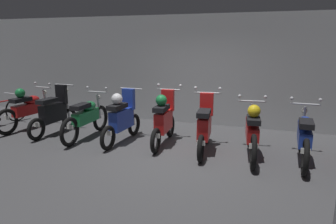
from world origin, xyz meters
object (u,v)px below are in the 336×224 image
(motorbike_slot_0, at_px, (28,109))
(motorbike_slot_3, at_px, (122,118))
(motorbike_slot_1, at_px, (54,113))
(motorbike_slot_5, at_px, (205,126))
(motorbike_slot_2, at_px, (87,117))
(motorbike_slot_4, at_px, (164,119))
(motorbike_slot_7, at_px, (304,137))
(motorbike_slot_6, at_px, (252,131))

(motorbike_slot_0, bearing_deg, motorbike_slot_3, -4.59)
(motorbike_slot_1, xyz_separation_m, motorbike_slot_3, (1.88, -0.07, 0.04))
(motorbike_slot_1, bearing_deg, motorbike_slot_5, -0.88)
(motorbike_slot_1, relative_size, motorbike_slot_2, 0.86)
(motorbike_slot_0, distance_m, motorbike_slot_2, 1.89)
(motorbike_slot_0, xyz_separation_m, motorbike_slot_3, (2.83, -0.23, 0.04))
(motorbike_slot_1, xyz_separation_m, motorbike_slot_2, (0.94, -0.04, -0.03))
(motorbike_slot_4, relative_size, motorbike_slot_7, 0.86)
(motorbike_slot_2, distance_m, motorbike_slot_5, 2.82)
(motorbike_slot_1, height_order, motorbike_slot_2, motorbike_slot_1)
(motorbike_slot_4, relative_size, motorbike_slot_6, 0.86)
(motorbike_slot_3, bearing_deg, motorbike_slot_1, 178.01)
(motorbike_slot_2, relative_size, motorbike_slot_3, 1.16)
(motorbike_slot_3, xyz_separation_m, motorbike_slot_5, (1.88, 0.01, -0.04))
(motorbike_slot_1, relative_size, motorbike_slot_4, 1.00)
(motorbike_slot_6, bearing_deg, motorbike_slot_0, 177.74)
(motorbike_slot_3, relative_size, motorbike_slot_7, 0.86)
(motorbike_slot_2, relative_size, motorbike_slot_5, 1.16)
(motorbike_slot_4, bearing_deg, motorbike_slot_1, -178.20)
(motorbike_slot_0, distance_m, motorbike_slot_6, 5.65)
(motorbike_slot_7, bearing_deg, motorbike_slot_1, 179.79)
(motorbike_slot_2, height_order, motorbike_slot_6, same)
(motorbike_slot_1, distance_m, motorbike_slot_6, 4.71)
(motorbike_slot_4, bearing_deg, motorbike_slot_7, -2.21)
(motorbike_slot_0, bearing_deg, motorbike_slot_2, -6.00)
(motorbike_slot_2, xyz_separation_m, motorbike_slot_3, (0.94, -0.03, 0.07))
(motorbike_slot_3, bearing_deg, motorbike_slot_2, 178.23)
(motorbike_slot_4, bearing_deg, motorbike_slot_6, -4.56)
(motorbike_slot_6, relative_size, motorbike_slot_7, 1.00)
(motorbike_slot_4, distance_m, motorbike_slot_5, 0.95)
(motorbike_slot_2, bearing_deg, motorbike_slot_6, -0.39)
(motorbike_slot_0, height_order, motorbike_slot_7, same)
(motorbike_slot_2, xyz_separation_m, motorbike_slot_4, (1.88, 0.12, 0.08))
(motorbike_slot_2, distance_m, motorbike_slot_4, 1.89)
(motorbike_slot_6, height_order, motorbike_slot_7, same)
(motorbike_slot_5, xyz_separation_m, motorbike_slot_7, (1.89, 0.04, -0.04))
(motorbike_slot_2, height_order, motorbike_slot_4, motorbike_slot_4)
(motorbike_slot_2, height_order, motorbike_slot_3, motorbike_slot_3)
(motorbike_slot_7, bearing_deg, motorbike_slot_4, 177.79)
(motorbike_slot_2, distance_m, motorbike_slot_6, 3.77)
(motorbike_slot_4, distance_m, motorbike_slot_7, 2.83)
(motorbike_slot_0, bearing_deg, motorbike_slot_4, -1.11)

